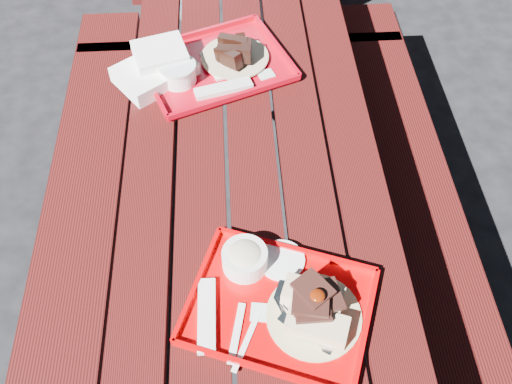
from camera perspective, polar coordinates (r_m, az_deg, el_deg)
ground at (r=2.26m, az=-0.23°, el=-9.79°), size 60.00×60.00×0.00m
picnic_table_near at (r=1.78m, az=-0.29°, el=-1.31°), size 1.41×2.40×0.75m
near_tray at (r=1.37m, az=2.58°, el=-10.27°), size 0.51×0.45×0.13m
far_tray at (r=1.92m, az=-4.27°, el=12.57°), size 0.56×0.50×0.08m
white_cloth at (r=1.90m, az=-9.93°, el=12.20°), size 0.29×0.28×0.10m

